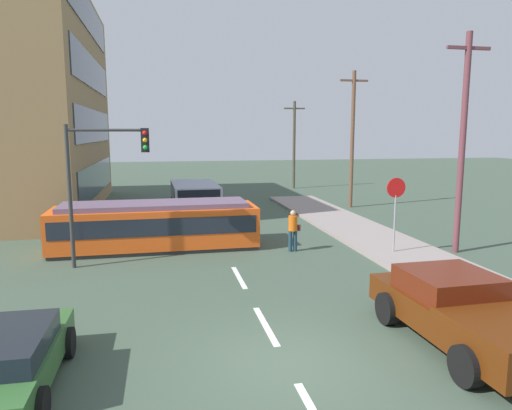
% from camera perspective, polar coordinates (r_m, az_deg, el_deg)
% --- Properties ---
extents(ground_plane, '(120.00, 120.00, 0.00)m').
position_cam_1_polar(ground_plane, '(19.57, -3.99, -5.26)').
color(ground_plane, '#3E5040').
extents(sidewalk_curb_right, '(3.20, 36.00, 0.14)m').
position_cam_1_polar(sidewalk_curb_right, '(18.09, 19.87, -6.72)').
color(sidewalk_curb_right, gray).
rests_on(sidewalk_curb_right, ground).
extents(lane_stripe_1, '(0.16, 2.40, 0.01)m').
position_cam_1_polar(lane_stripe_1, '(12.07, 1.17, -14.32)').
color(lane_stripe_1, silver).
rests_on(lane_stripe_1, ground).
extents(lane_stripe_2, '(0.16, 2.40, 0.01)m').
position_cam_1_polar(lane_stripe_2, '(15.76, -2.06, -8.71)').
color(lane_stripe_2, silver).
rests_on(lane_stripe_2, ground).
extents(lane_stripe_3, '(0.16, 2.40, 0.01)m').
position_cam_1_polar(lane_stripe_3, '(25.96, -5.90, -1.78)').
color(lane_stripe_3, silver).
rests_on(lane_stripe_3, ground).
extents(lane_stripe_4, '(0.16, 2.40, 0.01)m').
position_cam_1_polar(lane_stripe_4, '(31.85, -6.97, 0.16)').
color(lane_stripe_4, silver).
rests_on(lane_stripe_4, ground).
extents(streetcar_tram, '(8.23, 2.60, 1.92)m').
position_cam_1_polar(streetcar_tram, '(19.76, -12.02, -2.35)').
color(streetcar_tram, '#E55217').
rests_on(streetcar_tram, ground).
extents(city_bus, '(2.64, 5.14, 1.83)m').
position_cam_1_polar(city_bus, '(27.48, -7.40, 0.97)').
color(city_bus, '#A9AEC4').
rests_on(city_bus, ground).
extents(pedestrian_crossing, '(0.50, 0.36, 1.67)m').
position_cam_1_polar(pedestrian_crossing, '(18.94, 4.49, -2.81)').
color(pedestrian_crossing, '#1E3948').
rests_on(pedestrian_crossing, ground).
extents(pickup_truck_parked, '(2.38, 5.05, 1.55)m').
position_cam_1_polar(pickup_truck_parked, '(11.70, 23.56, -11.67)').
color(pickup_truck_parked, '#4F2209').
rests_on(pickup_truck_parked, ground).
extents(parked_sedan_near, '(2.02, 4.05, 1.19)m').
position_cam_1_polar(parked_sedan_near, '(10.17, -28.27, -16.19)').
color(parked_sedan_near, '#315F2E').
rests_on(parked_sedan_near, ground).
extents(stop_sign, '(0.76, 0.07, 2.88)m').
position_cam_1_polar(stop_sign, '(18.89, 16.49, 0.67)').
color(stop_sign, gray).
rests_on(stop_sign, sidewalk_curb_right).
extents(traffic_light_mast, '(2.81, 0.33, 5.01)m').
position_cam_1_polar(traffic_light_mast, '(17.29, -18.11, 4.28)').
color(traffic_light_mast, '#333333').
rests_on(traffic_light_mast, ground).
extents(utility_pole_near, '(1.80, 0.24, 8.46)m').
position_cam_1_polar(utility_pole_near, '(20.02, 23.65, 7.12)').
color(utility_pole_near, brown).
rests_on(utility_pole_near, ground).
extents(utility_pole_mid, '(1.80, 0.24, 8.48)m').
position_cam_1_polar(utility_pole_mid, '(30.41, 11.55, 8.00)').
color(utility_pole_mid, brown).
rests_on(utility_pole_mid, ground).
extents(utility_pole_far, '(1.80, 0.24, 7.30)m').
position_cam_1_polar(utility_pole_far, '(40.27, 4.61, 7.45)').
color(utility_pole_far, '#4C4634').
rests_on(utility_pole_far, ground).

